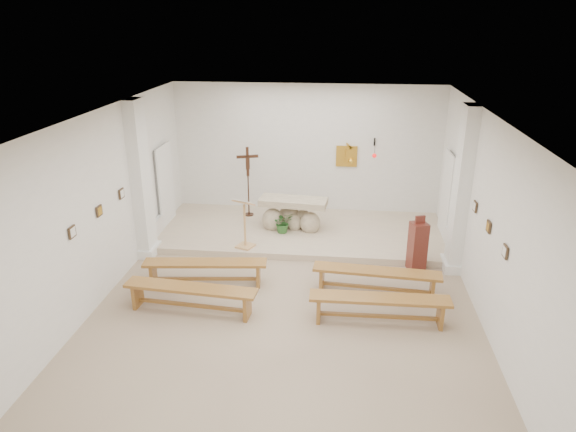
# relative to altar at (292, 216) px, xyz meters

# --- Properties ---
(ground) EXTENTS (7.00, 10.00, 0.00)m
(ground) POSITION_rel_altar_xyz_m (0.23, -3.54, -0.47)
(ground) COLOR tan
(ground) RESTS_ON ground
(wall_left) EXTENTS (0.02, 10.00, 3.50)m
(wall_left) POSITION_rel_altar_xyz_m (-3.26, -3.54, 1.28)
(wall_left) COLOR white
(wall_left) RESTS_ON ground
(wall_right) EXTENTS (0.02, 10.00, 3.50)m
(wall_right) POSITION_rel_altar_xyz_m (3.72, -3.54, 1.28)
(wall_right) COLOR white
(wall_right) RESTS_ON ground
(wall_back) EXTENTS (7.00, 0.02, 3.50)m
(wall_back) POSITION_rel_altar_xyz_m (0.23, 1.45, 1.28)
(wall_back) COLOR white
(wall_back) RESTS_ON ground
(ceiling) EXTENTS (7.00, 10.00, 0.02)m
(ceiling) POSITION_rel_altar_xyz_m (0.23, -3.54, 3.02)
(ceiling) COLOR silver
(ceiling) RESTS_ON wall_back
(sanctuary_platform) EXTENTS (6.98, 3.00, 0.15)m
(sanctuary_platform) POSITION_rel_altar_xyz_m (0.23, -0.04, -0.40)
(sanctuary_platform) COLOR tan
(sanctuary_platform) RESTS_ON ground
(pilaster_left) EXTENTS (0.26, 0.55, 3.50)m
(pilaster_left) POSITION_rel_altar_xyz_m (-3.14, -1.54, 1.28)
(pilaster_left) COLOR white
(pilaster_left) RESTS_ON ground
(pilaster_right) EXTENTS (0.26, 0.55, 3.50)m
(pilaster_right) POSITION_rel_altar_xyz_m (3.60, -1.54, 1.28)
(pilaster_right) COLOR white
(pilaster_right) RESTS_ON ground
(gold_wall_relief) EXTENTS (0.55, 0.04, 0.55)m
(gold_wall_relief) POSITION_rel_altar_xyz_m (1.28, 1.42, 1.18)
(gold_wall_relief) COLOR gold
(gold_wall_relief) RESTS_ON wall_back
(sanctuary_lamp) EXTENTS (0.11, 0.36, 0.44)m
(sanctuary_lamp) POSITION_rel_altar_xyz_m (1.98, 1.17, 1.34)
(sanctuary_lamp) COLOR black
(sanctuary_lamp) RESTS_ON wall_back
(station_frame_left_front) EXTENTS (0.03, 0.20, 0.20)m
(station_frame_left_front) POSITION_rel_altar_xyz_m (-3.24, -4.34, 1.25)
(station_frame_left_front) COLOR #3B2A1A
(station_frame_left_front) RESTS_ON wall_left
(station_frame_left_mid) EXTENTS (0.03, 0.20, 0.20)m
(station_frame_left_mid) POSITION_rel_altar_xyz_m (-3.24, -3.34, 1.25)
(station_frame_left_mid) COLOR #3B2A1A
(station_frame_left_mid) RESTS_ON wall_left
(station_frame_left_rear) EXTENTS (0.03, 0.20, 0.20)m
(station_frame_left_rear) POSITION_rel_altar_xyz_m (-3.24, -2.34, 1.25)
(station_frame_left_rear) COLOR #3B2A1A
(station_frame_left_rear) RESTS_ON wall_left
(station_frame_right_front) EXTENTS (0.03, 0.20, 0.20)m
(station_frame_right_front) POSITION_rel_altar_xyz_m (3.70, -4.34, 1.25)
(station_frame_right_front) COLOR #3B2A1A
(station_frame_right_front) RESTS_ON wall_right
(station_frame_right_mid) EXTENTS (0.03, 0.20, 0.20)m
(station_frame_right_mid) POSITION_rel_altar_xyz_m (3.70, -3.34, 1.25)
(station_frame_right_mid) COLOR #3B2A1A
(station_frame_right_mid) RESTS_ON wall_right
(station_frame_right_rear) EXTENTS (0.03, 0.20, 0.20)m
(station_frame_right_rear) POSITION_rel_altar_xyz_m (3.70, -2.34, 1.25)
(station_frame_right_rear) COLOR #3B2A1A
(station_frame_right_rear) RESTS_ON wall_right
(radiator_left) EXTENTS (0.10, 0.85, 0.52)m
(radiator_left) POSITION_rel_altar_xyz_m (-3.20, -0.84, -0.20)
(radiator_left) COLOR silver
(radiator_left) RESTS_ON ground
(radiator_right) EXTENTS (0.10, 0.85, 0.52)m
(radiator_right) POSITION_rel_altar_xyz_m (3.66, -0.84, -0.20)
(radiator_right) COLOR silver
(radiator_right) RESTS_ON ground
(altar) EXTENTS (1.69, 0.81, 0.84)m
(altar) POSITION_rel_altar_xyz_m (0.00, 0.00, 0.00)
(altar) COLOR beige
(altar) RESTS_ON sanctuary_platform
(lectern) EXTENTS (0.51, 0.48, 1.19)m
(lectern) POSITION_rel_altar_xyz_m (-0.96, -1.25, 0.26)
(lectern) COLOR tan
(lectern) RESTS_ON sanctuary_platform
(crucifix_stand) EXTENTS (0.54, 0.24, 1.84)m
(crucifix_stand) POSITION_rel_altar_xyz_m (-1.23, 0.76, 0.74)
(crucifix_stand) COLOR #371F11
(crucifix_stand) RESTS_ON sanctuary_platform
(potted_plant) EXTENTS (0.60, 0.57, 0.52)m
(potted_plant) POSITION_rel_altar_xyz_m (-0.20, -0.30, -0.06)
(potted_plant) COLOR #295D25
(potted_plant) RESTS_ON sanctuary_platform
(donation_pedestal) EXTENTS (0.41, 0.41, 1.23)m
(donation_pedestal) POSITION_rel_altar_xyz_m (2.82, -1.64, 0.07)
(donation_pedestal) COLOR #5A2219
(donation_pedestal) RESTS_ON ground
(bench_left_front) EXTENTS (2.47, 0.65, 0.52)m
(bench_left_front) POSITION_rel_altar_xyz_m (-1.46, -2.81, -0.09)
(bench_left_front) COLOR #935F2A
(bench_left_front) RESTS_ON ground
(bench_right_front) EXTENTS (2.47, 0.58, 0.52)m
(bench_right_front) POSITION_rel_altar_xyz_m (1.92, -2.81, -0.09)
(bench_right_front) COLOR #935F2A
(bench_right_front) RESTS_ON ground
(bench_left_second) EXTENTS (2.47, 0.60, 0.52)m
(bench_left_second) POSITION_rel_altar_xyz_m (-1.46, -3.83, -0.09)
(bench_left_second) COLOR #935F2A
(bench_left_second) RESTS_ON ground
(bench_right_second) EXTENTS (2.45, 0.43, 0.52)m
(bench_right_second) POSITION_rel_altar_xyz_m (1.92, -3.83, -0.09)
(bench_right_second) COLOR #935F2A
(bench_right_second) RESTS_ON ground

